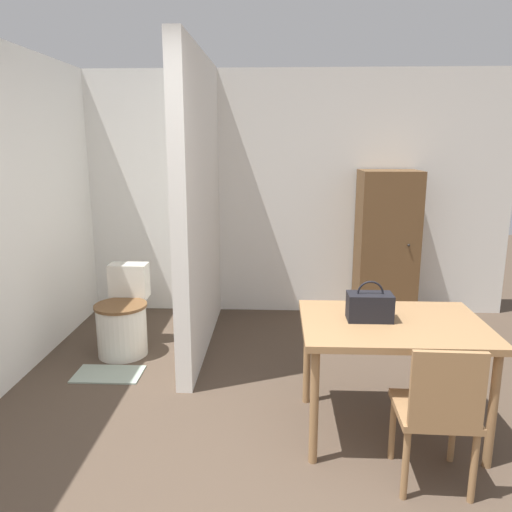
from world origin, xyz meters
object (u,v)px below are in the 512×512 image
(handbag, at_px, (370,306))
(wooden_cabinet, at_px, (386,248))
(dining_table, at_px, (392,334))
(toilet, at_px, (123,320))
(wooden_chair, at_px, (438,410))

(handbag, distance_m, wooden_cabinet, 2.08)
(dining_table, height_order, toilet, toilet)
(wooden_chair, distance_m, toilet, 2.72)
(dining_table, xyz_separation_m, wooden_cabinet, (0.38, 2.04, 0.11))
(wooden_chair, relative_size, toilet, 1.12)
(dining_table, relative_size, wooden_cabinet, 0.72)
(dining_table, distance_m, wooden_chair, 0.58)
(dining_table, xyz_separation_m, wooden_chair, (0.13, -0.52, -0.20))
(wooden_chair, xyz_separation_m, wooden_cabinet, (0.26, 2.56, 0.31))
(dining_table, height_order, wooden_cabinet, wooden_cabinet)
(dining_table, height_order, handbag, handbag)
(dining_table, relative_size, handbag, 4.08)
(wooden_chair, height_order, toilet, wooden_chair)
(handbag, bearing_deg, wooden_chair, -64.16)
(dining_table, bearing_deg, wooden_chair, -76.47)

